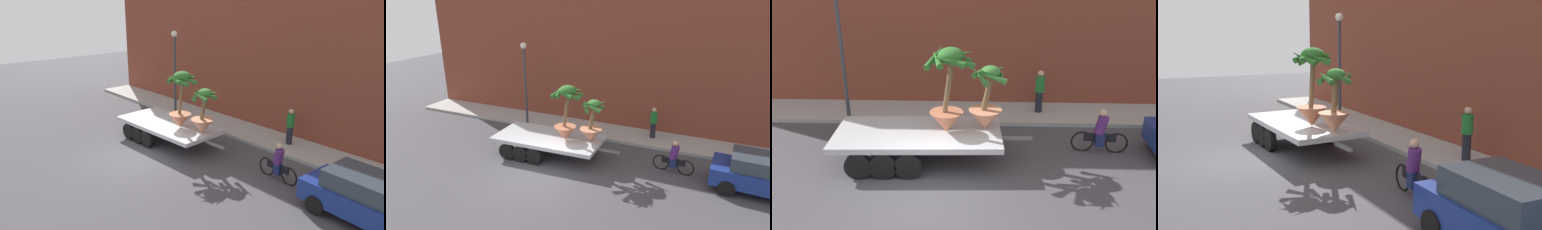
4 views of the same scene
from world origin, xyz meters
TOP-DOWN VIEW (x-y plane):
  - ground_plane at (0.00, 0.00)m, footprint 60.00×60.00m
  - sidewalk at (0.00, 6.10)m, footprint 24.00×2.20m
  - building_facade at (0.00, 7.80)m, footprint 24.00×1.20m
  - flatbed_trailer at (-0.83, 2.28)m, footprint 6.22×2.69m
  - potted_palm_rear at (0.38, 2.30)m, footprint 1.55×1.52m
  - potted_palm_middle at (1.54, 2.60)m, footprint 1.18×1.20m
  - cyclist at (5.28, 3.04)m, footprint 1.84×0.37m
  - parked_car at (8.79, 2.74)m, footprint 4.09×2.00m
  - pedestrian_near_gate at (3.68, 6.17)m, footprint 0.36×0.36m
  - street_lamp at (-3.76, 5.30)m, footprint 0.36×0.36m

SIDE VIEW (x-z plane):
  - ground_plane at x=0.00m, z-range 0.00..0.00m
  - sidewalk at x=0.00m, z-range 0.00..0.15m
  - cyclist at x=5.28m, z-range -0.10..1.44m
  - flatbed_trailer at x=-0.83m, z-range 0.27..1.25m
  - parked_car at x=8.79m, z-range 0.03..1.61m
  - pedestrian_near_gate at x=3.68m, z-range 0.19..1.90m
  - potted_palm_middle at x=1.54m, z-range 0.73..2.78m
  - potted_palm_rear at x=0.38m, z-range 0.90..3.57m
  - street_lamp at x=-3.76m, z-range 0.82..5.65m
  - building_facade at x=0.00m, z-range 0.00..9.52m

